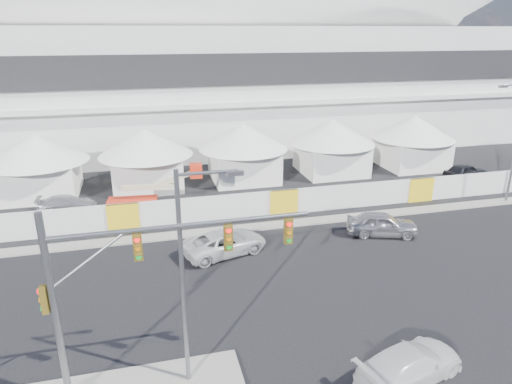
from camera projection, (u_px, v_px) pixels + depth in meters
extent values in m
plane|color=black|center=(253.00, 342.00, 21.09)|extent=(160.00, 160.00, 0.00)
cube|color=gray|center=(454.00, 206.00, 37.12)|extent=(80.00, 1.20, 0.12)
cube|color=silver|center=(235.00, 84.00, 58.94)|extent=(80.00, 24.00, 14.00)
cube|color=black|center=(259.00, 69.00, 46.91)|extent=(68.00, 0.30, 3.20)
cube|color=silver|center=(259.00, 104.00, 47.86)|extent=(72.00, 0.80, 0.50)
cylinder|color=silver|center=(270.00, 1.00, 54.71)|extent=(45.60, 5.20, 5.20)
cube|color=white|center=(41.00, 178.00, 39.48)|extent=(6.00, 6.00, 3.00)
cone|color=white|center=(36.00, 148.00, 38.58)|extent=(8.40, 8.40, 2.40)
cube|color=white|center=(148.00, 171.00, 41.57)|extent=(6.00, 6.00, 3.00)
cone|color=white|center=(145.00, 142.00, 40.66)|extent=(8.40, 8.40, 2.40)
cube|color=white|center=(244.00, 164.00, 43.66)|extent=(6.00, 6.00, 3.00)
cone|color=white|center=(243.00, 136.00, 42.75)|extent=(8.40, 8.40, 2.40)
cube|color=white|center=(331.00, 158.00, 45.75)|extent=(6.00, 6.00, 3.00)
cone|color=white|center=(333.00, 131.00, 44.84)|extent=(8.40, 8.40, 2.40)
cube|color=white|center=(411.00, 152.00, 47.83)|extent=(6.00, 6.00, 3.00)
cone|color=white|center=(414.00, 127.00, 46.93)|extent=(8.40, 8.40, 2.40)
cube|color=silver|center=(283.00, 202.00, 35.38)|extent=(70.00, 0.25, 2.00)
imported|color=#AAAAAF|center=(382.00, 224.00, 31.85)|extent=(3.42, 5.26, 1.67)
imported|color=silver|center=(225.00, 243.00, 29.19)|extent=(3.93, 5.95, 1.52)
imported|color=silver|center=(410.00, 364.00, 18.66)|extent=(3.37, 5.38, 1.45)
imported|color=black|center=(465.00, 172.00, 43.71)|extent=(3.01, 5.00, 1.59)
imported|color=#BABBC0|center=(67.00, 204.00, 36.09)|extent=(1.90, 4.47, 1.29)
cylinder|color=gray|center=(55.00, 314.00, 16.21)|extent=(0.26, 0.26, 7.83)
cylinder|color=gray|center=(184.00, 226.00, 16.32)|extent=(9.41, 0.17, 0.17)
cube|color=#594714|center=(138.00, 247.00, 16.15)|extent=(0.32, 0.22, 1.05)
cube|color=#594714|center=(228.00, 237.00, 16.91)|extent=(0.32, 0.22, 1.05)
cube|color=#594714|center=(288.00, 231.00, 17.45)|extent=(0.32, 0.22, 1.05)
cube|color=#594714|center=(44.00, 300.00, 15.93)|extent=(0.22, 0.32, 1.05)
cylinder|color=gray|center=(183.00, 283.00, 17.18)|extent=(0.18, 0.18, 8.94)
cylinder|color=gray|center=(207.00, 173.00, 16.01)|extent=(2.18, 0.12, 0.12)
cube|color=gray|center=(235.00, 173.00, 16.27)|extent=(0.60, 0.25, 0.15)
cube|color=slate|center=(503.00, 87.00, 34.54)|extent=(0.66, 0.27, 0.16)
cube|color=red|center=(133.00, 206.00, 35.78)|extent=(3.93, 2.05, 1.15)
cube|color=beige|center=(148.00, 186.00, 35.57)|extent=(4.00, 0.77, 0.37)
cube|color=beige|center=(177.00, 176.00, 35.89)|extent=(3.11, 0.63, 1.27)
cube|color=red|center=(196.00, 169.00, 36.05)|extent=(1.04, 1.04, 1.05)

